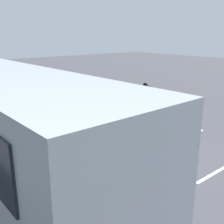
# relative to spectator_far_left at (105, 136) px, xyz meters

# --- Properties ---
(ground_plane) EXTENTS (80.00, 80.00, 0.00)m
(ground_plane) POSITION_rel_spectator_far_left_xyz_m (0.36, -1.70, -1.07)
(ground_plane) COLOR #38383D
(spectator_far_left) EXTENTS (0.57, 0.32, 1.78)m
(spectator_far_left) POSITION_rel_spectator_far_left_xyz_m (0.00, 0.00, 0.00)
(spectator_far_left) COLOR #473823
(spectator_far_left) RESTS_ON ground_plane
(spectator_left) EXTENTS (0.57, 0.39, 1.82)m
(spectator_left) POSITION_rel_spectator_far_left_xyz_m (0.89, 0.19, 0.02)
(spectator_left) COLOR black
(spectator_left) RESTS_ON ground_plane
(spectator_centre) EXTENTS (0.57, 0.32, 1.69)m
(spectator_centre) POSITION_rel_spectator_far_left_xyz_m (1.89, 0.01, -0.07)
(spectator_centre) COLOR black
(spectator_centre) RESTS_ON ground_plane
(spectator_right) EXTENTS (0.58, 0.35, 1.71)m
(spectator_right) POSITION_rel_spectator_far_left_xyz_m (2.73, -0.04, -0.04)
(spectator_right) COLOR #473823
(spectator_right) RESTS_ON ground_plane
(spectator_far_right) EXTENTS (0.57, 0.32, 1.77)m
(spectator_far_right) POSITION_rel_spectator_far_left_xyz_m (3.77, 0.01, -0.01)
(spectator_far_right) COLOR black
(spectator_far_right) RESTS_ON ground_plane
(parked_motorcycle_silver) EXTENTS (2.05, 0.58, 0.99)m
(parked_motorcycle_silver) POSITION_rel_spectator_far_left_xyz_m (1.12, 0.74, -0.58)
(parked_motorcycle_silver) COLOR black
(parked_motorcycle_silver) RESTS_ON ground_plane
(stunt_motorcycle) EXTENTS (1.75, 1.04, 1.93)m
(stunt_motorcycle) POSITION_rel_spectator_far_left_xyz_m (2.19, -4.61, -0.00)
(stunt_motorcycle) COLOR black
(stunt_motorcycle) RESTS_ON ground_plane
(bay_line_c) EXTENTS (0.21, 4.67, 0.01)m
(bay_line_c) POSITION_rel_spectator_far_left_xyz_m (-0.07, -3.19, -1.06)
(bay_line_c) COLOR white
(bay_line_c) RESTS_ON ground_plane
(bay_line_d) EXTENTS (0.22, 4.95, 0.01)m
(bay_line_d) POSITION_rel_spectator_far_left_xyz_m (2.37, -3.19, -1.06)
(bay_line_d) COLOR white
(bay_line_d) RESTS_ON ground_plane
(bay_line_e) EXTENTS (0.19, 3.72, 0.01)m
(bay_line_e) POSITION_rel_spectator_far_left_xyz_m (4.81, -3.19, -1.06)
(bay_line_e) COLOR white
(bay_line_e) RESTS_ON ground_plane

